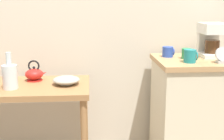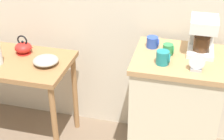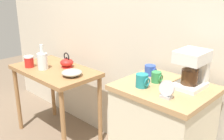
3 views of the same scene
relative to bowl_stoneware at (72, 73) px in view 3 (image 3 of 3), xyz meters
The scene contains 11 objects.
back_wall 0.88m from the bowl_stoneware, 41.84° to the left, with size 4.40×0.10×2.80m, color beige.
wooden_table 0.33m from the bowl_stoneware, behind, with size 0.93×0.54×0.77m.
bowl_stoneware is the anchor object (origin of this frame).
teakettle 0.28m from the bowl_stoneware, 152.45° to the left, with size 0.16×0.13×0.16m.
glass_carafe_vase 0.39m from the bowl_stoneware, 168.44° to the right, with size 0.10×0.10×0.25m.
canister_enamel 0.55m from the bowl_stoneware, 165.38° to the right, with size 0.10×0.10×0.12m.
coffee_maker 1.16m from the bowl_stoneware, ahead, with size 0.18×0.22×0.26m.
mug_tall_green 0.92m from the bowl_stoneware, ahead, with size 0.08×0.07×0.08m.
mug_dark_teal 0.90m from the bowl_stoneware, ahead, with size 0.09×0.09×0.09m.
mug_blue 0.81m from the bowl_stoneware, 11.56° to the left, with size 0.09×0.08×0.08m.
table_clock 1.11m from the bowl_stoneware, ahead, with size 0.10×0.05×0.11m.
Camera 3 is at (1.50, -1.40, 1.63)m, focal length 42.37 mm.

